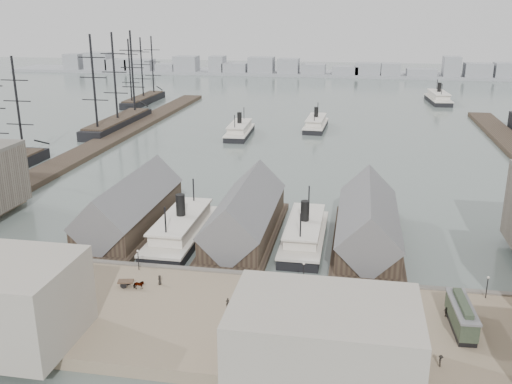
% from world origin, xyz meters
% --- Properties ---
extents(ground, '(900.00, 900.00, 0.00)m').
position_xyz_m(ground, '(0.00, 0.00, 0.00)').
color(ground, '#515E5A').
rests_on(ground, ground).
extents(quay, '(180.00, 30.00, 2.00)m').
position_xyz_m(quay, '(0.00, -20.00, 1.00)').
color(quay, '#7B6953').
rests_on(quay, ground).
extents(seawall, '(180.00, 1.20, 2.30)m').
position_xyz_m(seawall, '(0.00, -5.20, 1.15)').
color(seawall, '#59544C').
rests_on(seawall, ground).
extents(west_wharf, '(10.00, 220.00, 1.60)m').
position_xyz_m(west_wharf, '(-68.00, 100.00, 0.80)').
color(west_wharf, '#2D231C').
rests_on(west_wharf, ground).
extents(ferry_shed_west, '(14.00, 42.00, 12.60)m').
position_xyz_m(ferry_shed_west, '(-26.00, 16.88, 4.64)').
color(ferry_shed_west, '#2D231C').
rests_on(ferry_shed_west, ground).
extents(ferry_shed_center, '(14.00, 42.00, 12.60)m').
position_xyz_m(ferry_shed_center, '(0.00, 16.88, 4.64)').
color(ferry_shed_center, '#2D231C').
rests_on(ferry_shed_center, ground).
extents(ferry_shed_east, '(14.00, 42.00, 12.60)m').
position_xyz_m(ferry_shed_east, '(26.00, 16.88, 4.64)').
color(ferry_shed_east, '#2D231C').
rests_on(ferry_shed_east, ground).
extents(street_bldg_center, '(24.00, 16.00, 10.00)m').
position_xyz_m(street_bldg_center, '(20.00, -32.00, 7.00)').
color(street_bldg_center, gray).
rests_on(street_bldg_center, quay).
extents(lamp_post_near_w, '(0.44, 0.44, 3.92)m').
position_xyz_m(lamp_post_near_w, '(-15.00, -7.00, 4.71)').
color(lamp_post_near_w, black).
rests_on(lamp_post_near_w, quay).
extents(lamp_post_near_e, '(0.44, 0.44, 3.92)m').
position_xyz_m(lamp_post_near_e, '(15.00, -7.00, 4.71)').
color(lamp_post_near_e, black).
rests_on(lamp_post_near_e, quay).
extents(lamp_post_far_e, '(0.44, 0.44, 3.92)m').
position_xyz_m(lamp_post_far_e, '(45.00, -7.00, 4.71)').
color(lamp_post_far_e, black).
rests_on(lamp_post_far_e, quay).
extents(far_shore, '(500.00, 40.00, 15.72)m').
position_xyz_m(far_shore, '(-2.07, 334.14, 3.91)').
color(far_shore, gray).
rests_on(far_shore, ground).
extents(ferry_docked_west, '(9.11, 30.36, 10.84)m').
position_xyz_m(ferry_docked_west, '(-13.00, 12.52, 2.54)').
color(ferry_docked_west, black).
rests_on(ferry_docked_west, ground).
extents(ferry_docked_east, '(8.41, 28.05, 10.02)m').
position_xyz_m(ferry_docked_east, '(13.00, 15.22, 2.35)').
color(ferry_docked_east, black).
rests_on(ferry_docked_east, ground).
extents(ferry_open_near, '(9.18, 27.65, 9.78)m').
position_xyz_m(ferry_open_near, '(-22.28, 117.67, 2.29)').
color(ferry_open_near, black).
rests_on(ferry_open_near, ground).
extents(ferry_open_mid, '(8.95, 27.03, 9.56)m').
position_xyz_m(ferry_open_mid, '(5.88, 136.65, 2.24)').
color(ferry_open_mid, black).
rests_on(ferry_open_mid, ground).
extents(ferry_open_far, '(11.69, 31.77, 11.12)m').
position_xyz_m(ferry_open_far, '(64.02, 217.01, 2.61)').
color(ferry_open_far, black).
rests_on(ferry_open_far, ground).
extents(sailing_ship_mid, '(9.38, 54.20, 38.57)m').
position_xyz_m(sailing_ship_mid, '(-74.95, 123.41, 2.76)').
color(sailing_ship_mid, black).
rests_on(sailing_ship_mid, ground).
extents(sailing_ship_far, '(8.15, 45.30, 33.52)m').
position_xyz_m(sailing_ship_far, '(-88.34, 187.79, 2.42)').
color(sailing_ship_far, black).
rests_on(sailing_ship_far, ground).
extents(tram, '(3.51, 11.18, 3.92)m').
position_xyz_m(tram, '(39.36, -17.59, 4.01)').
color(tram, black).
rests_on(tram, quay).
extents(horse_cart_center, '(5.00, 2.19, 1.63)m').
position_xyz_m(horse_cart_center, '(-12.92, -14.13, 2.82)').
color(horse_cart_center, black).
rests_on(horse_cart_center, quay).
extents(horse_cart_right, '(4.88, 3.06, 1.69)m').
position_xyz_m(horse_cart_right, '(19.00, -25.63, 2.84)').
color(horse_cart_right, black).
rests_on(horse_cart_right, quay).
extents(pedestrian_2, '(1.06, 0.64, 1.60)m').
position_xyz_m(pedestrian_2, '(-27.19, -8.57, 2.80)').
color(pedestrian_2, black).
rests_on(pedestrian_2, quay).
extents(pedestrian_3, '(0.68, 1.06, 1.68)m').
position_xyz_m(pedestrian_3, '(-15.30, -25.34, 2.84)').
color(pedestrian_3, black).
rests_on(pedestrian_3, quay).
extents(pedestrian_4, '(0.73, 0.95, 1.75)m').
position_xyz_m(pedestrian_4, '(-9.27, -11.92, 2.87)').
color(pedestrian_4, black).
rests_on(pedestrian_4, quay).
extents(pedestrian_5, '(0.72, 0.63, 1.66)m').
position_xyz_m(pedestrian_5, '(3.98, -17.52, 2.83)').
color(pedestrian_5, black).
rests_on(pedestrian_5, quay).
extents(pedestrian_6, '(0.88, 0.96, 1.61)m').
position_xyz_m(pedestrian_6, '(16.87, -8.20, 2.80)').
color(pedestrian_6, black).
rests_on(pedestrian_6, quay).
extents(pedestrian_7, '(0.83, 1.19, 1.68)m').
position_xyz_m(pedestrian_7, '(35.28, -27.86, 2.84)').
color(pedestrian_7, black).
rests_on(pedestrian_7, quay).
extents(pedestrian_8, '(0.99, 0.82, 1.58)m').
position_xyz_m(pedestrian_8, '(37.79, -14.26, 2.79)').
color(pedestrian_8, black).
rests_on(pedestrian_8, quay).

